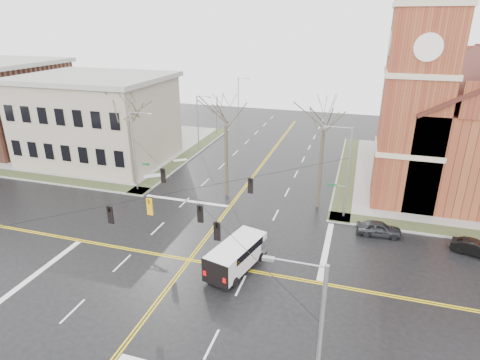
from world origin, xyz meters
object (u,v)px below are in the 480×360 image
(cargo_van, at_px, (238,253))
(tree_ne, at_px, (324,125))
(streetlight_north_a, at_px, (199,120))
(signal_pole_nw, at_px, (135,149))
(parked_car_b, at_px, (475,248))
(streetlight_north_b, at_px, (239,97))
(tree_nw_far, at_px, (129,116))
(parked_car_a, at_px, (379,228))
(tree_nw_near, at_px, (226,120))
(church, at_px, (480,114))
(signal_pole_se, at_px, (315,346))
(signal_pole_ne, at_px, (346,170))

(cargo_van, bearing_deg, tree_ne, 84.65)
(streetlight_north_a, xyz_separation_m, tree_ne, (19.41, -14.89, 4.33))
(signal_pole_nw, relative_size, parked_car_b, 2.45)
(streetlight_north_a, relative_size, streetlight_north_b, 1.00)
(streetlight_north_a, bearing_deg, tree_nw_far, -96.98)
(parked_car_a, distance_m, tree_nw_far, 28.58)
(streetlight_north_a, distance_m, parked_car_b, 38.93)
(tree_nw_far, distance_m, tree_nw_near, 11.22)
(signal_pole_nw, xyz_separation_m, parked_car_a, (26.07, -2.68, -4.28))
(parked_car_a, bearing_deg, cargo_van, 125.06)
(church, height_order, signal_pole_se, church)
(church, bearing_deg, parked_car_a, -122.10)
(church, relative_size, tree_nw_far, 2.41)
(parked_car_a, distance_m, tree_ne, 10.98)
(signal_pole_nw, distance_m, tree_nw_far, 3.77)
(tree_ne, bearing_deg, streetlight_north_b, 119.09)
(signal_pole_nw, distance_m, streetlight_north_b, 36.51)
(signal_pole_ne, distance_m, tree_ne, 4.90)
(signal_pole_nw, bearing_deg, streetlight_north_b, 88.95)
(streetlight_north_b, bearing_deg, cargo_van, -72.85)
(cargo_van, distance_m, parked_car_b, 19.76)
(cargo_van, distance_m, tree_ne, 15.69)
(streetlight_north_b, bearing_deg, tree_nw_near, -74.92)
(signal_pole_nw, height_order, parked_car_a, signal_pole_nw)
(church, xyz_separation_m, cargo_van, (-20.64, -24.66, -7.10))
(church, xyz_separation_m, tree_nw_near, (-26.06, -11.53, 0.06))
(signal_pole_ne, distance_m, parked_car_b, 12.44)
(signal_pole_ne, relative_size, tree_ne, 0.74)
(signal_pole_ne, distance_m, tree_nw_far, 24.09)
(parked_car_a, xyz_separation_m, parked_car_b, (7.60, -1.10, -0.07))
(streetlight_north_b, relative_size, tree_nw_near, 0.68)
(signal_pole_ne, relative_size, tree_nw_far, 0.79)
(signal_pole_nw, distance_m, parked_car_a, 26.56)
(parked_car_a, bearing_deg, signal_pole_se, 166.17)
(streetlight_north_b, bearing_deg, church, -33.25)
(cargo_van, height_order, tree_ne, tree_ne)
(church, relative_size, tree_nw_near, 2.34)
(cargo_van, distance_m, tree_nw_near, 15.91)
(signal_pole_se, xyz_separation_m, parked_car_b, (11.03, 19.22, -4.34))
(church, relative_size, signal_pole_se, 3.06)
(signal_pole_ne, xyz_separation_m, signal_pole_se, (0.00, -23.00, 0.00))
(parked_car_b, bearing_deg, streetlight_north_b, 56.93)
(church, bearing_deg, tree_ne, -143.92)
(signal_pole_se, distance_m, streetlight_north_b, 63.43)
(streetlight_north_a, distance_m, cargo_van, 31.71)
(tree_nw_near, bearing_deg, parked_car_b, -13.16)
(signal_pole_ne, height_order, signal_pole_nw, same)
(signal_pole_se, relative_size, cargo_van, 1.43)
(tree_nw_far, relative_size, tree_nw_near, 0.97)
(signal_pole_se, distance_m, cargo_van, 14.14)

